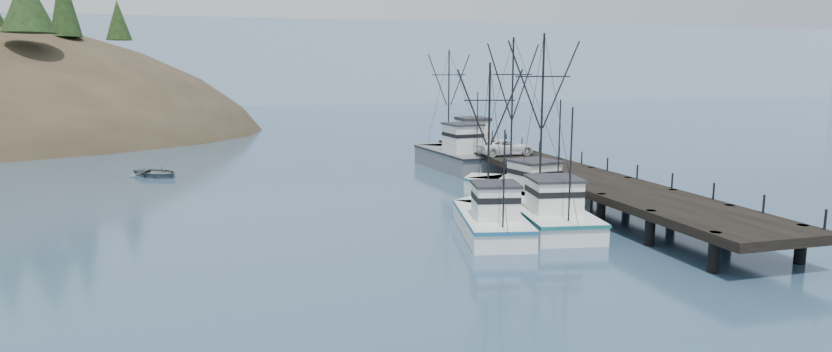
{
  "coord_description": "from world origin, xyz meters",
  "views": [
    {
      "loc": [
        -10.56,
        -29.03,
        9.7
      ],
      "look_at": [
        1.27,
        12.78,
        2.5
      ],
      "focal_mm": 28.0,
      "sensor_mm": 36.0,
      "label": 1
    }
  ],
  "objects": [
    {
      "name": "trawler_mid",
      "position": [
        3.95,
        6.01,
        0.82
      ],
      "size": [
        5.18,
        10.45,
        10.41
      ],
      "color": "white",
      "rests_on": "ground"
    },
    {
      "name": "trawler_near",
      "position": [
        8.04,
        7.07,
        0.82
      ],
      "size": [
        5.56,
        12.3,
        12.24
      ],
      "color": "white",
      "rests_on": "ground"
    },
    {
      "name": "motorboat",
      "position": [
        -17.45,
        33.42,
        0.0
      ],
      "size": [
        5.99,
        6.07,
        1.03
      ],
      "primitive_type": "imported",
      "rotation": [
        0.0,
        0.0,
        0.74
      ],
      "color": "#585E62",
      "rests_on": "ground"
    },
    {
      "name": "pier_shed",
      "position": [
        13.14,
        33.32,
        3.42
      ],
      "size": [
        3.0,
        3.2,
        2.8
      ],
      "color": "silver",
      "rests_on": "pier"
    },
    {
      "name": "distant_ridge",
      "position": [
        10.0,
        170.0,
        0.0
      ],
      "size": [
        360.0,
        40.0,
        26.0
      ],
      "primitive_type": "cube",
      "color": "#9EB2C6",
      "rests_on": "ground"
    },
    {
      "name": "pickup_truck",
      "position": [
        13.05,
        24.59,
        2.73
      ],
      "size": [
        5.38,
        2.7,
        1.46
      ],
      "primitive_type": "imported",
      "rotation": [
        0.0,
        0.0,
        1.62
      ],
      "color": "white",
      "rests_on": "pier"
    },
    {
      "name": "distant_ridge_far",
      "position": [
        -40.0,
        185.0,
        0.0
      ],
      "size": [
        180.0,
        25.0,
        18.0
      ],
      "primitive_type": "cube",
      "color": "silver",
      "rests_on": "ground"
    },
    {
      "name": "work_vessel",
      "position": [
        10.22,
        30.69,
        1.23
      ],
      "size": [
        5.32,
        14.0,
        11.9
      ],
      "color": "slate",
      "rests_on": "ground"
    },
    {
      "name": "trawler_far",
      "position": [
        9.56,
        14.09,
        0.82
      ],
      "size": [
        5.98,
        12.24,
        12.32
      ],
      "color": "white",
      "rests_on": "ground"
    },
    {
      "name": "ground",
      "position": [
        0.0,
        0.0,
        0.0
      ],
      "size": [
        400.0,
        400.0,
        0.0
      ],
      "primitive_type": "plane",
      "color": "#2D4965",
      "rests_on": "ground"
    },
    {
      "name": "pier",
      "position": [
        14.0,
        16.0,
        1.69
      ],
      "size": [
        6.0,
        44.0,
        2.0
      ],
      "color": "black",
      "rests_on": "ground"
    }
  ]
}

